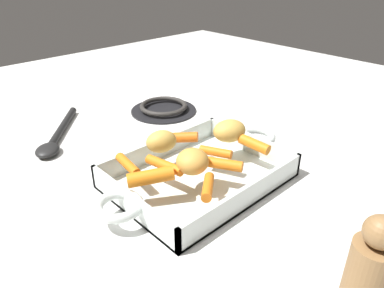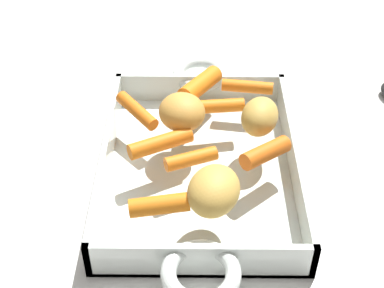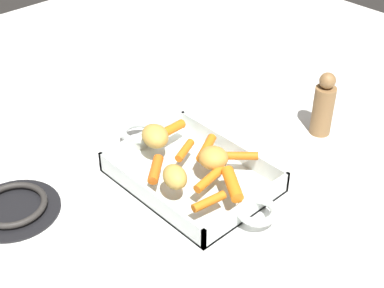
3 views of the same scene
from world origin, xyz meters
name	(u,v)px [view 2 (image 2 of 3)]	position (x,y,z in m)	size (l,w,h in m)	color
ground_plane	(200,174)	(0.00, 0.00, 0.00)	(1.93, 1.93, 0.00)	white
roasting_dish	(200,166)	(0.00, 0.00, 0.01)	(0.39, 0.21, 0.04)	silver
baby_carrot_northeast	(247,87)	(-0.10, 0.06, 0.05)	(0.01, 0.01, 0.06)	orange
baby_carrot_northwest	(191,159)	(0.03, -0.01, 0.05)	(0.01, 0.01, 0.06)	orange
baby_carrot_center_right	(159,205)	(0.10, -0.04, 0.05)	(0.02, 0.02, 0.06)	orange
baby_carrot_southeast	(266,153)	(0.02, 0.07, 0.05)	(0.02, 0.02, 0.06)	orange
baby_carrot_long	(160,143)	(0.01, -0.04, 0.05)	(0.02, 0.02, 0.07)	orange
baby_carrot_southwest	(137,110)	(-0.05, -0.07, 0.05)	(0.01, 0.01, 0.06)	orange
baby_carrot_center_left	(214,106)	(-0.06, 0.02, 0.05)	(0.02, 0.02, 0.07)	orange
baby_carrot_short	(204,85)	(-0.10, 0.00, 0.05)	(0.02, 0.02, 0.07)	orange
potato_golden_small	(214,191)	(0.09, 0.01, 0.06)	(0.06, 0.05, 0.04)	gold
potato_whole	(182,112)	(-0.03, -0.02, 0.06)	(0.05, 0.05, 0.04)	gold
potato_golden_large	(260,117)	(-0.03, 0.06, 0.06)	(0.05, 0.04, 0.04)	gold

